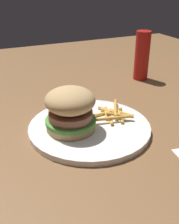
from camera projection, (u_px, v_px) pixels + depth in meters
ground_plane at (84, 135)px, 0.56m from camera, size 1.60×1.60×0.00m
plate at (90, 127)px, 0.58m from camera, size 0.25×0.25×0.01m
sandwich at (70, 109)px, 0.54m from camera, size 0.10×0.10×0.09m
fries_pile at (113, 113)px, 0.61m from camera, size 0.10×0.10×0.01m
ketchup_bottle at (142, 56)px, 0.83m from camera, size 0.04×0.04×0.15m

